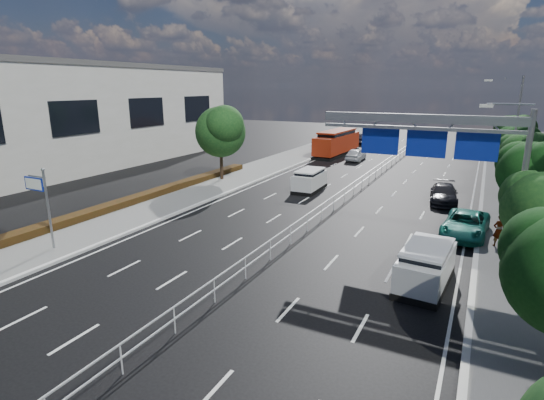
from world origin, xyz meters
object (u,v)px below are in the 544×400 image
at_px(parked_car_teal, 465,224).
at_px(overhead_gantry, 442,139).
at_px(toilet_sign, 41,194).
at_px(near_car_silver, 356,154).
at_px(white_minivan, 310,180).
at_px(parked_car_dark, 444,194).
at_px(near_car_dark, 363,139).
at_px(pedestrian_a, 499,230).
at_px(red_bus, 337,142).
at_px(silver_minivan, 426,266).

bearing_deg(parked_car_teal, overhead_gantry, -124.79).
xyz_separation_m(toilet_sign, near_car_silver, (6.73, 33.78, -2.24)).
distance_m(white_minivan, parked_car_dark, 10.13).
distance_m(near_car_dark, parked_car_teal, 39.42).
height_order(white_minivan, near_car_silver, white_minivan).
relative_size(white_minivan, near_car_silver, 0.97).
xyz_separation_m(parked_car_teal, parked_car_dark, (-1.80, 7.00, -0.02)).
height_order(white_minivan, pedestrian_a, pedestrian_a).
xyz_separation_m(red_bus, near_car_dark, (0.26, 11.49, -0.83)).
relative_size(silver_minivan, parked_car_teal, 0.89).
distance_m(toilet_sign, overhead_gantry, 20.52).
bearing_deg(parked_car_dark, white_minivan, 178.84).
bearing_deg(near_car_silver, silver_minivan, 110.15).
relative_size(parked_car_dark, pedestrian_a, 2.65).
bearing_deg(pedestrian_a, overhead_gantry, -17.65).
xyz_separation_m(near_car_dark, parked_car_dark, (13.74, -29.23, -0.08)).
relative_size(overhead_gantry, white_minivan, 2.55).
height_order(near_car_dark, pedestrian_a, pedestrian_a).
xyz_separation_m(white_minivan, pedestrian_a, (13.51, -7.47, 0.14)).
distance_m(white_minivan, near_car_dark, 30.36).
xyz_separation_m(toilet_sign, white_minivan, (7.37, 18.09, -2.09)).
distance_m(red_bus, near_car_dark, 11.52).
height_order(near_car_silver, parked_car_teal, near_car_silver).
bearing_deg(overhead_gantry, silver_minivan, -86.01).
relative_size(near_car_dark, silver_minivan, 1.03).
bearing_deg(overhead_gantry, white_minivan, 142.12).
height_order(toilet_sign, parked_car_teal, toilet_sign).
bearing_deg(white_minivan, silver_minivan, -52.98).
bearing_deg(parked_car_teal, near_car_silver, 123.80).
bearing_deg(pedestrian_a, silver_minivan, 37.59).
xyz_separation_m(near_car_silver, silver_minivan, (11.35, -29.26, 0.16)).
xyz_separation_m(overhead_gantry, near_car_silver, (-10.96, 23.73, -4.90)).
xyz_separation_m(near_car_dark, silver_minivan, (14.36, -43.70, 0.13)).
relative_size(toilet_sign, near_car_silver, 1.05).
distance_m(toilet_sign, red_bus, 36.92).
bearing_deg(pedestrian_a, toilet_sign, -0.79).
relative_size(near_car_silver, parked_car_dark, 0.91).
bearing_deg(parked_car_teal, silver_minivan, -95.03).
relative_size(toilet_sign, near_car_dark, 0.96).
distance_m(toilet_sign, near_car_dark, 48.42).
xyz_separation_m(overhead_gantry, silver_minivan, (0.39, -5.53, -4.74)).
distance_m(parked_car_dark, pedestrian_a, 9.06).
bearing_deg(toilet_sign, parked_car_dark, 47.43).
bearing_deg(toilet_sign, white_minivan, 67.83).
bearing_deg(silver_minivan, pedestrian_a, 69.62).
distance_m(parked_car_teal, parked_car_dark, 7.23).
xyz_separation_m(red_bus, parked_car_dark, (14.00, -17.74, -0.92)).
relative_size(white_minivan, parked_car_dark, 0.89).
distance_m(near_car_silver, silver_minivan, 31.38).
bearing_deg(red_bus, parked_car_teal, -54.83).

